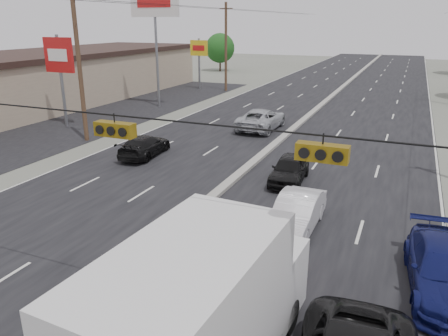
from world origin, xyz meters
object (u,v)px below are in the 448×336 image
Objects in this scene: box_truck at (203,313)px; queue_car_b at (296,213)px; pole_sign_billboard at (155,10)px; queue_car_a at (289,169)px; pole_sign_mid at (59,60)px; utility_pole_left_c at (226,47)px; oncoming_near at (145,146)px; oncoming_far at (261,119)px; utility_pole_left_b at (79,66)px; tree_left_far at (220,48)px; pole_sign_far at (199,52)px; red_sedan at (232,243)px; queue_car_d at (445,271)px.

queue_car_b is at bearing 93.64° from box_truck.
box_truck is 8.59m from queue_car_b.
queue_car_a is (17.21, -15.54, -8.18)m from pole_sign_billboard.
utility_pole_left_c is at bearing 78.44° from pole_sign_mid.
oncoming_far is (4.36, 9.55, 0.15)m from oncoming_near.
queue_car_b is (16.91, -7.80, -4.39)m from utility_pole_left_b.
utility_pole_left_b reaches higher than queue_car_b.
utility_pole_left_c is 22.46m from pole_sign_mid.
utility_pole_left_b is 1.43× the size of pole_sign_mid.
utility_pole_left_b is 46.01m from tree_left_far.
utility_pole_left_c is at bearing 80.54° from pole_sign_billboard.
pole_sign_far is at bearing 87.40° from pole_sign_mid.
tree_left_far is 1.40× the size of queue_car_b.
queue_car_b is (1.41, 3.29, -0.02)m from red_sedan.
oncoming_near is at bearing 136.05° from red_sedan.
red_sedan is (15.50, -11.08, -4.37)m from utility_pole_left_b.
oncoming_far is at bearing 38.14° from utility_pole_left_b.
pole_sign_mid reaches higher than oncoming_far.
red_sedan is 3.58m from queue_car_b.
queue_car_a is (-0.29, 8.54, -0.04)m from red_sedan.
oncoming_far is (-6.79, 24.28, -1.14)m from box_truck.
red_sedan is (-1.44, 5.22, -1.20)m from box_truck.
red_sedan is (19.00, -36.08, -3.67)m from pole_sign_far.
utility_pole_left_c is 2.25× the size of oncoming_near.
utility_pole_left_c is at bearing -64.59° from tree_left_far.
pole_sign_far is at bearing 97.13° from pole_sign_billboard.
utility_pole_left_b is 19.55m from red_sedan.
queue_car_b is (20.41, -32.80, -3.69)m from pole_sign_far.
box_truck is 1.70× the size of oncoming_near.
pole_sign_mid is at bearing 145.34° from red_sedan.
utility_pole_left_b is 2.29× the size of queue_car_b.
tree_left_far is at bearing 117.24° from queue_car_b.
utility_pole_left_c is 1.43× the size of pole_sign_mid.
pole_sign_mid is at bearing 160.85° from queue_car_a.
queue_car_a is (19.71, -5.54, -4.43)m from pole_sign_mid.
pole_sign_far is 28.40m from oncoming_near.
box_truck is 1.70× the size of red_sedan.
pole_sign_mid is 0.92× the size of box_truck.
pole_sign_far is at bearing -180.00° from utility_pole_left_c.
pole_sign_far is (-3.50, 25.00, -0.70)m from utility_pole_left_b.
utility_pole_left_c is 31.77m from queue_car_a.
utility_pole_left_c is (0.00, 25.00, 0.00)m from utility_pole_left_b.
pole_sign_mid reaches higher than pole_sign_far.
pole_sign_billboard reaches higher than utility_pole_left_b.
pole_sign_billboard is (-2.00, -12.00, 3.76)m from utility_pole_left_c.
pole_sign_far is at bearing -73.30° from tree_left_far.
queue_car_a is 10.27m from queue_car_d.
box_truck is 13.93m from queue_car_a.
utility_pole_left_b is at bearing 167.07° from queue_car_a.
utility_pole_left_c is 1.76× the size of oncoming_far.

